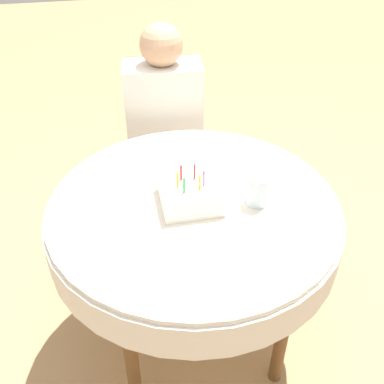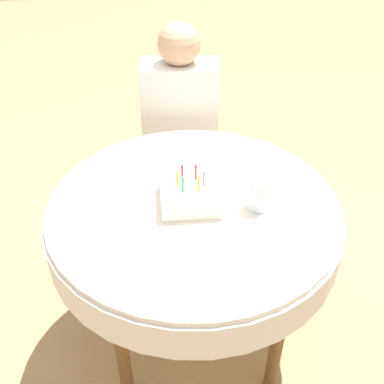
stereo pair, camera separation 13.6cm
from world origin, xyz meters
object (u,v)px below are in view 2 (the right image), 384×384
Objects in this scene: drinking_glass at (258,194)px; chair at (181,144)px; birthday_cake at (190,194)px; person at (180,120)px.

chair is at bearing 103.56° from drinking_glass.
birthday_cake is 1.87× the size of drinking_glass.
chair is at bearing 90.00° from person.
person is at bearing 88.76° from birthday_cake.
chair is 0.85m from birthday_cake.
person is at bearing -90.00° from chair.
chair is 0.21m from person.
drinking_glass is (0.21, -0.76, 0.11)m from person.
drinking_glass is (0.23, -0.05, 0.02)m from birthday_cake.
birthday_cake is at bearing -86.20° from chair.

